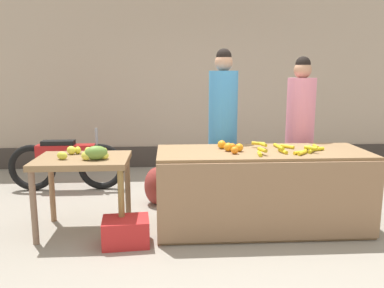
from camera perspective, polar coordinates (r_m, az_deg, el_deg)
name	(u,v)px	position (r m, az deg, el deg)	size (l,w,h in m)	color
ground_plane	(228,227)	(4.26, 5.34, -12.06)	(24.00, 24.00, 0.00)	gray
market_wall_back	(204,81)	(6.80, 1.84, 9.19)	(9.74, 0.23, 3.02)	tan
fruit_stall_counter	(261,190)	(4.18, 10.12, -6.61)	(2.17, 0.83, 0.83)	olive
side_table_wooden	(83,168)	(4.10, -15.71, -3.47)	(0.93, 0.69, 0.78)	olive
banana_bunch_pile	(290,149)	(4.11, 14.22, -0.68)	(0.76, 0.54, 0.07)	gold
orange_pile	(230,147)	(4.02, 5.63, -0.42)	(0.24, 0.36, 0.09)	orange
mango_papaya_pile	(90,153)	(4.02, -14.71, -1.25)	(0.53, 0.45, 0.14)	#D8D643
vendor_woman_blue_shirt	(223,129)	(4.64, 4.53, 2.14)	(0.34, 0.34, 1.90)	#33333D
vendor_woman_pink_shirt	(300,132)	(4.92, 15.51, 1.75)	(0.34, 0.34, 1.82)	#33333D
parked_motorcycle	(67,162)	(5.70, -17.93, -2.51)	(1.60, 0.18, 0.88)	black
produce_crate	(126,232)	(3.86, -9.67, -12.55)	(0.44, 0.32, 0.26)	red
produce_sack	(156,186)	(4.91, -5.25, -6.13)	(0.36, 0.30, 0.47)	maroon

